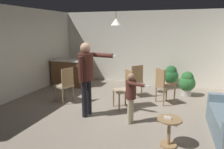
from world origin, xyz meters
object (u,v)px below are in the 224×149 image
Objects in this scene: side_table_by_couch at (169,129)px; dining_chair_near_wall at (163,85)px; person_adult at (87,72)px; dining_chair_centre_back at (125,88)px; person_child at (131,93)px; spare_remote_on_table at (168,118)px; dining_chair_by_counter at (135,80)px; potted_plant_corner at (187,82)px; potted_plant_by_wall at (171,76)px; kitchen_counter at (70,72)px; dining_chair_spare at (65,84)px.

dining_chair_near_wall reaches higher than side_table_by_couch.
person_adult is at bearing 158.94° from side_table_by_couch.
side_table_by_couch is 2.03m from dining_chair_centre_back.
spare_remote_on_table is at bearing 65.05° from person_child.
person_child reaches higher than dining_chair_by_counter.
potted_plant_corner reaches higher than spare_remote_on_table.
spare_remote_on_table is at bearing -86.98° from potted_plant_by_wall.
kitchen_counter is 1.11× the size of person_child.
dining_chair_centre_back is (-0.05, -0.96, 0.00)m from dining_chair_by_counter.
dining_chair_spare is at bearing -151.49° from potted_plant_corner.
person_adult is at bearing 96.45° from dining_chair_centre_back.
dining_chair_centre_back is 7.69× the size of spare_remote_on_table.
dining_chair_near_wall is 7.69× the size of spare_remote_on_table.
side_table_by_couch is at bearing -86.45° from potted_plant_by_wall.
dining_chair_by_counter is at bearing 164.97° from person_adult.
person_adult reaches higher than dining_chair_by_counter.
potted_plant_by_wall reaches higher than side_table_by_couch.
potted_plant_corner is at bearing 84.14° from spare_remote_on_table.
potted_plant_corner is (0.29, 3.17, 0.10)m from side_table_by_couch.
kitchen_counter is 3.08m from person_adult.
kitchen_counter is at bearing -134.16° from person_adult.
dining_chair_centre_back reaches higher than side_table_by_couch.
person_child is 1.13× the size of dining_chair_near_wall.
person_child is 1.47× the size of potted_plant_corner.
person_child reaches higher than side_table_by_couch.
person_adult is at bearing -90.08° from dining_chair_near_wall.
person_child is 1.62m from dining_chair_near_wall.
dining_chair_near_wall is (0.54, 1.52, -0.16)m from person_child.
side_table_by_couch is 0.21m from spare_remote_on_table.
kitchen_counter is at bearing 15.86° from dining_chair_centre_back.
kitchen_counter is at bearing 140.22° from spare_remote_on_table.
dining_chair_centre_back and dining_chair_spare have the same top height.
kitchen_counter is 1.26× the size of dining_chair_by_counter.
potted_plant_by_wall is (3.57, 0.85, -0.04)m from kitchen_counter.
dining_chair_by_counter is at bearing -154.54° from person_child.
person_child reaches higher than potted_plant_by_wall.
dining_chair_near_wall is 1.11m from dining_chair_centre_back.
dining_chair_near_wall reaches higher than potted_plant_corner.
side_table_by_couch is 0.67× the size of potted_plant_corner.
kitchen_counter is 2.42× the size of side_table_by_couch.
kitchen_counter is at bearing -166.63° from potted_plant_by_wall.
kitchen_counter is 1.26× the size of dining_chair_near_wall.
person_child is at bearing -122.57° from dining_chair_by_counter.
kitchen_counter is 9.69× the size of spare_remote_on_table.
person_child is at bearing -115.03° from potted_plant_corner.
dining_chair_spare is (-1.74, -1.13, 0.00)m from dining_chair_by_counter.
dining_chair_near_wall is 1.00× the size of dining_chair_centre_back.
spare_remote_on_table is at bearing 174.62° from dining_chair_centre_back.
dining_chair_by_counter is at bearing -157.05° from potted_plant_corner.
person_adult is 1.16m from person_child.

